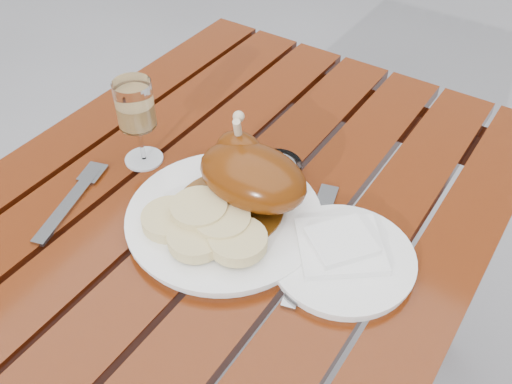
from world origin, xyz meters
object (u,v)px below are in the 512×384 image
at_px(dinner_plate, 224,218).
at_px(ashtray, 277,169).
at_px(side_plate, 342,259).
at_px(wine_glass, 138,123).
at_px(table, 213,355).

xyz_separation_m(dinner_plate, ashtray, (0.01, 0.15, 0.00)).
bearing_deg(ashtray, side_plate, -32.18).
relative_size(wine_glass, ashtray, 1.84).
relative_size(side_plate, ashtray, 2.47).
height_order(dinner_plate, wine_glass, wine_glass).
bearing_deg(table, wine_glass, 158.08).
bearing_deg(ashtray, dinner_plate, -92.35).
bearing_deg(side_plate, wine_glass, 177.34).
xyz_separation_m(dinner_plate, wine_glass, (-0.21, 0.05, 0.07)).
relative_size(table, side_plate, 5.62).
bearing_deg(wine_glass, side_plate, -2.66).
distance_m(table, side_plate, 0.45).
distance_m(dinner_plate, wine_glass, 0.23).
height_order(wine_glass, side_plate, wine_glass).
xyz_separation_m(table, ashtray, (0.03, 0.17, 0.39)).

